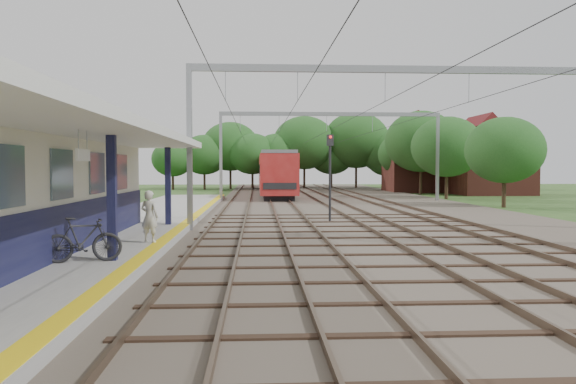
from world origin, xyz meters
name	(u,v)px	position (x,y,z in m)	size (l,w,h in m)	color
ground	(398,343)	(0.00, 0.00, 0.00)	(160.00, 160.00, 0.00)	#2D4C1E
ballast_bed	(347,206)	(4.00, 30.00, 0.05)	(18.00, 90.00, 0.10)	#473D33
platform	(124,231)	(-7.50, 14.00, 0.17)	(5.00, 52.00, 0.35)	gray
yellow_stripe	(181,227)	(-5.25, 14.00, 0.35)	(0.45, 52.00, 0.01)	yellow
station_building	(10,193)	(-8.88, 7.00, 2.04)	(3.41, 18.00, 3.40)	beige
canopy	(36,131)	(-7.77, 6.00, 3.64)	(6.40, 20.00, 3.44)	#111235
rail_tracks	(311,204)	(1.50, 30.00, 0.18)	(11.80, 88.00, 0.15)	brown
catenary_system	(349,121)	(3.39, 25.28, 5.51)	(17.22, 88.00, 7.00)	gray
tree_band	(309,148)	(3.84, 57.12, 4.92)	(31.72, 30.88, 8.82)	#382619
house_near	(491,164)	(21.00, 46.00, 2.99)	(7.00, 6.12, 7.89)	brown
house_far	(424,162)	(16.00, 52.00, 3.23)	(8.00, 6.12, 8.66)	brown
person	(149,216)	(-5.60, 9.36, 1.18)	(0.60, 0.40, 1.65)	beige
bicycle	(83,240)	(-6.56, 5.71, 0.92)	(0.53, 1.89, 1.14)	black
train	(273,172)	(-0.50, 52.33, 2.20)	(3.01, 37.49, 3.95)	black
signal_post	(330,168)	(1.35, 18.65, 2.71)	(0.34, 0.31, 4.31)	black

